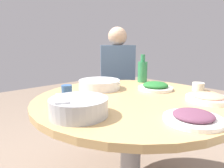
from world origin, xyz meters
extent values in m
cylinder|color=#99999E|center=(0.00, 0.00, 0.37)|extent=(0.13, 0.13, 0.68)
cylinder|color=tan|center=(0.00, 0.00, 0.72)|extent=(1.16, 1.16, 0.03)
cylinder|color=#B2B5BA|center=(-0.05, 0.41, 0.78)|extent=(0.26, 0.26, 0.08)
ellipsoid|color=white|center=(-0.05, 0.41, 0.78)|extent=(0.22, 0.22, 0.09)
cube|color=white|center=(-0.01, 0.47, 0.82)|extent=(0.16, 0.12, 0.01)
cylinder|color=white|center=(0.31, -0.01, 0.77)|extent=(0.29, 0.29, 0.06)
cylinder|color=black|center=(0.31, -0.01, 0.77)|extent=(0.26, 0.26, 0.04)
cylinder|color=silver|center=(0.31, -0.01, 0.79)|extent=(0.30, 0.14, 0.01)
cylinder|color=white|center=(-0.43, 0.10, 0.75)|extent=(0.25, 0.25, 0.02)
ellipsoid|color=#64374D|center=(-0.43, 0.10, 0.77)|extent=(0.17, 0.17, 0.04)
cylinder|color=white|center=(-0.35, -0.25, 0.75)|extent=(0.24, 0.24, 0.02)
ellipsoid|color=tan|center=(-0.35, -0.25, 0.77)|extent=(0.18, 0.18, 0.03)
cylinder|color=silver|center=(0.02, -0.27, 0.75)|extent=(0.24, 0.24, 0.02)
ellipsoid|color=#22672B|center=(0.02, -0.27, 0.77)|extent=(0.17, 0.17, 0.05)
cylinder|color=#2E814D|center=(0.26, -0.43, 0.82)|extent=(0.08, 0.08, 0.17)
cylinder|color=#2E814D|center=(0.26, -0.43, 0.94)|extent=(0.04, 0.04, 0.06)
cylinder|color=#30568F|center=(0.32, 0.25, 0.77)|extent=(0.07, 0.07, 0.06)
cylinder|color=beige|center=(-0.20, -0.46, 0.77)|extent=(0.08, 0.08, 0.06)
cylinder|color=brown|center=(0.70, -0.57, 0.23)|extent=(0.32, 0.32, 0.46)
cube|color=#2D333D|center=(0.70, -0.57, 0.52)|extent=(0.47, 0.46, 0.12)
cube|color=slate|center=(0.70, -0.57, 0.81)|extent=(0.37, 0.39, 0.46)
sphere|color=tan|center=(0.70, -0.57, 1.12)|extent=(0.19, 0.19, 0.19)
camera|label=1|loc=(-0.78, 0.89, 1.06)|focal=32.48mm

